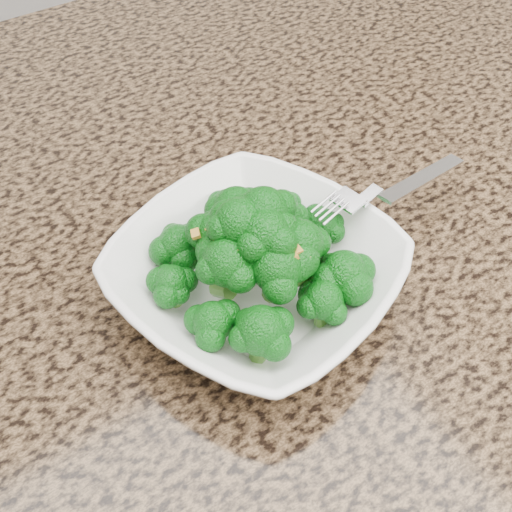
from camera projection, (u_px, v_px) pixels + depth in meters
cabinet at (295, 439)px, 0.95m from camera, size 1.55×0.95×0.87m
granite_counter at (317, 227)px, 0.61m from camera, size 1.64×1.04×0.03m
bowl at (256, 275)px, 0.52m from camera, size 0.27×0.27×0.05m
broccoli_pile at (256, 223)px, 0.47m from camera, size 0.19×0.19×0.07m
garlic_topping at (256, 186)px, 0.45m from camera, size 0.12×0.12×0.01m
fork at (373, 193)px, 0.53m from camera, size 0.20×0.07×0.01m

